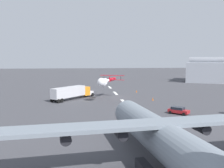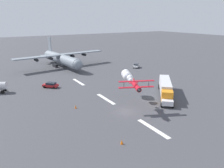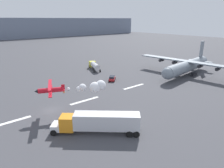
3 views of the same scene
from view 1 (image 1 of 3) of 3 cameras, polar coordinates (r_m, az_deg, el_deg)
The scene contains 13 objects.
ground_plane at distance 76.21m, azimuth 1.65°, elevation -2.98°, with size 440.00×440.00×0.00m, color #424247.
runway_stripe_0 at distance 118.26m, azimuth -1.44°, elevation 0.19°, with size 8.00×0.90×0.01m, color white.
runway_stripe_1 at distance 101.37m, azimuth -0.51°, elevation -0.76°, with size 8.00×0.90×0.01m, color white.
runway_stripe_2 at distance 84.57m, azimuth 0.79°, elevation -2.09°, with size 8.00×0.90×0.01m, color white.
runway_stripe_3 at distance 67.90m, azimuth 2.74°, elevation -4.08°, with size 8.00×0.90×0.01m, color white.
runway_stripe_4 at distance 51.49m, azimuth 5.96°, elevation -7.34°, with size 8.00×0.90×0.01m, color white.
cargo_transport_plane at distance 28.67m, azimuth 10.73°, elevation -11.27°, with size 28.96×37.39×11.16m.
stunt_biplane_red at distance 68.98m, azimuth -1.67°, elevation 0.57°, with size 13.78×8.73×2.61m.
semi_truck_orange at distance 72.47m, azimuth -9.08°, elevation -1.81°, with size 13.38×12.22×3.70m.
airport_staff_sedan at distance 54.94m, azimuth 14.90°, elevation -5.80°, with size 4.28×4.30×1.52m.
hangar_building at distance 136.26m, azimuth 20.60°, elevation 2.73°, with size 30.04×27.17×12.36m.
traffic_cone_near at distance 86.98m, azimuth 5.61°, elevation -1.65°, with size 0.44×0.44×0.75m, color orange.
traffic_cone_far at distance 71.09m, azimuth 9.28°, elevation -3.40°, with size 0.44×0.44×0.75m, color orange.
Camera 1 is at (74.44, -11.31, 11.78)m, focal length 40.11 mm.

